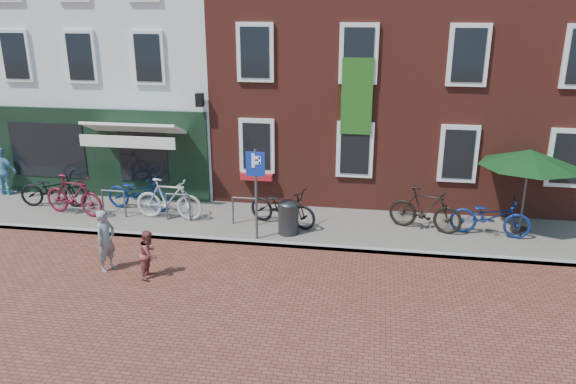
% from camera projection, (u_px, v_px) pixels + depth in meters
% --- Properties ---
extents(ground, '(80.00, 80.00, 0.00)m').
position_uv_depth(ground, '(217.00, 243.00, 14.91)').
color(ground, brown).
extents(sidewalk, '(24.00, 3.00, 0.10)m').
position_uv_depth(sidewalk, '(264.00, 223.00, 16.15)').
color(sidewalk, slate).
rests_on(sidewalk, ground).
extents(building_stucco, '(8.00, 8.00, 9.00)m').
position_uv_depth(building_stucco, '(136.00, 50.00, 20.79)').
color(building_stucco, silver).
rests_on(building_stucco, ground).
extents(building_brick_mid, '(6.00, 8.00, 10.00)m').
position_uv_depth(building_brick_mid, '(321.00, 38.00, 19.56)').
color(building_brick_mid, maroon).
rests_on(building_brick_mid, ground).
extents(building_brick_right, '(6.00, 8.00, 10.00)m').
position_uv_depth(building_brick_right, '(498.00, 40.00, 18.65)').
color(building_brick_right, maroon).
rests_on(building_brick_right, ground).
extents(litter_bin, '(0.56, 0.56, 1.03)m').
position_uv_depth(litter_bin, '(288.00, 215.00, 15.13)').
color(litter_bin, '#313033').
rests_on(litter_bin, sidewalk).
extents(parking_sign, '(0.50, 0.08, 2.49)m').
position_uv_depth(parking_sign, '(256.00, 179.00, 14.41)').
color(parking_sign, '#4C4C4F').
rests_on(parking_sign, sidewalk).
extents(parasol, '(2.65, 2.65, 2.45)m').
position_uv_depth(parasol, '(530.00, 155.00, 14.73)').
color(parasol, '#4C4C4F').
rests_on(parasol, sidewalk).
extents(woman, '(0.51, 0.64, 1.53)m').
position_uv_depth(woman, '(106.00, 241.00, 13.17)').
color(woman, gray).
rests_on(woman, ground).
extents(boy, '(0.45, 0.57, 1.17)m').
position_uv_depth(boy, '(149.00, 254.00, 12.87)').
color(boy, brown).
rests_on(boy, ground).
extents(cafe_person, '(0.95, 0.40, 1.61)m').
position_uv_depth(cafe_person, '(3.00, 171.00, 18.21)').
color(cafe_person, '#69ABCA').
rests_on(cafe_person, sidewalk).
extents(bicycle_0, '(2.18, 0.96, 1.11)m').
position_uv_depth(bicycle_0, '(53.00, 190.00, 17.20)').
color(bicycle_0, black).
rests_on(bicycle_0, sidewalk).
extents(bicycle_1, '(2.12, 0.96, 1.23)m').
position_uv_depth(bicycle_1, '(73.00, 195.00, 16.49)').
color(bicycle_1, '#5A0E20').
rests_on(bicycle_1, sidewalk).
extents(bicycle_2, '(2.19, 1.00, 1.11)m').
position_uv_depth(bicycle_2, '(138.00, 193.00, 16.91)').
color(bicycle_2, navy).
rests_on(bicycle_2, sidewalk).
extents(bicycle_3, '(2.07, 0.65, 1.23)m').
position_uv_depth(bicycle_3, '(169.00, 199.00, 16.15)').
color(bicycle_3, '#BBBBBD').
rests_on(bicycle_3, sidewalk).
extents(bicycle_4, '(2.23, 1.42, 1.11)m').
position_uv_depth(bicycle_4, '(283.00, 207.00, 15.72)').
color(bicycle_4, black).
rests_on(bicycle_4, sidewalk).
extents(bicycle_5, '(2.12, 1.18, 1.23)m').
position_uv_depth(bicycle_5, '(425.00, 209.00, 15.34)').
color(bicycle_5, black).
rests_on(bicycle_5, sidewalk).
extents(bicycle_6, '(2.19, 1.02, 1.11)m').
position_uv_depth(bicycle_6, '(490.00, 216.00, 15.00)').
color(bicycle_6, navy).
rests_on(bicycle_6, sidewalk).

